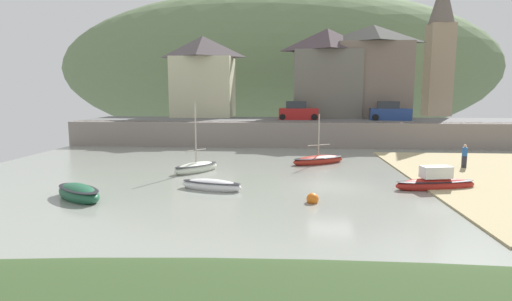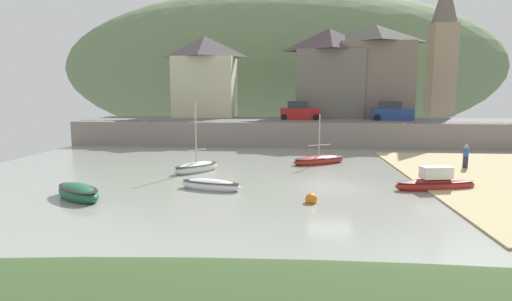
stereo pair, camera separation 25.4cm
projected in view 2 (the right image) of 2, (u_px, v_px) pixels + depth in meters
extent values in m
cube|color=gray|center=(331.00, 187.00, 22.89)|extent=(48.00, 40.00, 0.06)
cube|color=gray|center=(314.00, 135.00, 39.49)|extent=(48.00, 2.40, 2.40)
cube|color=#606060|center=(312.00, 120.00, 42.97)|extent=(48.00, 9.00, 0.10)
ellipsoid|color=#657C52|center=(278.00, 69.00, 76.38)|extent=(80.00, 44.00, 27.38)
cube|color=beige|center=(205.00, 87.00, 47.96)|extent=(6.93, 5.14, 6.90)
pyramid|color=#554B4E|center=(205.00, 47.00, 47.30)|extent=(7.23, 5.44, 2.45)
cube|color=#69665B|center=(328.00, 84.00, 46.71)|extent=(7.44, 5.29, 7.54)
pyramid|color=#45393D|center=(329.00, 40.00, 46.00)|extent=(7.74, 5.59, 2.49)
cube|color=#746659|center=(374.00, 81.00, 46.22)|extent=(8.09, 4.80, 8.38)
pyramid|color=#3E3D39|center=(376.00, 34.00, 45.49)|extent=(8.39, 5.10, 1.98)
cube|color=gray|center=(441.00, 71.00, 49.25)|extent=(2.80, 2.80, 10.98)
ellipsoid|color=#20573C|center=(78.00, 193.00, 20.22)|extent=(3.56, 3.22, 0.98)
ellipsoid|color=black|center=(78.00, 188.00, 20.18)|extent=(3.49, 3.16, 0.12)
ellipsoid|color=white|center=(211.00, 186.00, 22.14)|extent=(3.64, 1.87, 0.75)
ellipsoid|color=black|center=(211.00, 182.00, 22.11)|extent=(3.57, 1.83, 0.12)
ellipsoid|color=#A6271B|center=(319.00, 161.00, 30.23)|extent=(4.37, 3.31, 0.80)
ellipsoid|color=black|center=(319.00, 158.00, 30.19)|extent=(4.28, 3.25, 0.12)
cylinder|color=#B2A893|center=(319.00, 135.00, 29.95)|extent=(0.09, 0.09, 3.05)
cylinder|color=gray|center=(319.00, 145.00, 30.06)|extent=(1.73, 1.07, 0.07)
ellipsoid|color=#A9221C|center=(435.00, 186.00, 22.12)|extent=(4.67, 1.93, 0.80)
ellipsoid|color=black|center=(435.00, 182.00, 22.09)|extent=(4.57, 1.89, 0.12)
cube|color=silver|center=(436.00, 172.00, 22.02)|extent=(1.71, 1.05, 0.65)
ellipsoid|color=silver|center=(197.00, 168.00, 27.12)|extent=(3.09, 3.45, 0.84)
ellipsoid|color=black|center=(196.00, 165.00, 27.09)|extent=(3.03, 3.38, 0.12)
cylinder|color=#B2A893|center=(196.00, 132.00, 26.78)|extent=(0.09, 0.09, 3.97)
cylinder|color=gray|center=(196.00, 150.00, 26.95)|extent=(1.09, 1.34, 0.07)
cube|color=#AC1C1B|center=(300.00, 114.00, 42.99)|extent=(4.15, 1.81, 1.20)
cube|color=#282D33|center=(298.00, 105.00, 42.88)|extent=(2.14, 1.56, 0.80)
cylinder|color=black|center=(315.00, 116.00, 43.68)|extent=(0.64, 0.22, 0.64)
cylinder|color=black|center=(316.00, 117.00, 42.11)|extent=(0.64, 0.22, 0.64)
cylinder|color=black|center=(284.00, 116.00, 43.96)|extent=(0.64, 0.22, 0.64)
cylinder|color=black|center=(284.00, 117.00, 42.38)|extent=(0.64, 0.22, 0.64)
cube|color=navy|center=(392.00, 114.00, 42.19)|extent=(4.27, 2.15, 1.20)
cube|color=#282D33|center=(390.00, 105.00, 42.08)|extent=(2.26, 1.73, 0.80)
cylinder|color=black|center=(406.00, 117.00, 42.88)|extent=(0.64, 0.22, 0.64)
cylinder|color=black|center=(411.00, 118.00, 41.30)|extent=(0.64, 0.22, 0.64)
cylinder|color=black|center=(374.00, 117.00, 43.16)|extent=(0.64, 0.22, 0.64)
cylinder|color=black|center=(377.00, 117.00, 41.58)|extent=(0.64, 0.22, 0.64)
cube|color=#282833|center=(465.00, 162.00, 27.87)|extent=(0.28, 0.20, 0.82)
cylinder|color=#23569E|center=(466.00, 152.00, 27.77)|extent=(0.34, 0.34, 0.58)
sphere|color=#D1A889|center=(466.00, 146.00, 27.71)|extent=(0.22, 0.22, 0.22)
sphere|color=orange|center=(311.00, 199.00, 19.46)|extent=(0.59, 0.59, 0.59)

